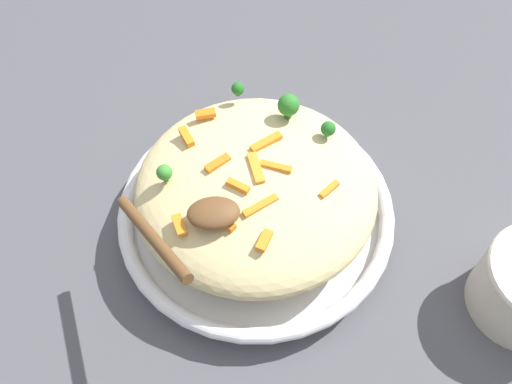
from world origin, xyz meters
The scene contains 20 objects.
ground_plane centered at (0.00, 0.00, 0.00)m, with size 2.40×2.40×0.00m, color #4C4C51.
serving_bowl centered at (0.00, 0.00, 0.02)m, with size 0.34×0.34×0.04m.
pasta_mound centered at (0.00, 0.00, 0.08)m, with size 0.29×0.28×0.08m, color #DBC689.
carrot_piece_0 centered at (-0.02, -0.04, 0.12)m, with size 0.04×0.01×0.01m, color orange.
carrot_piece_1 centered at (0.09, 0.06, 0.11)m, with size 0.03×0.01×0.01m, color orange.
carrot_piece_2 centered at (-0.02, 0.00, 0.12)m, with size 0.04×0.01×0.01m, color orange.
carrot_piece_3 centered at (0.00, 0.00, 0.12)m, with size 0.04×0.01×0.01m, color orange.
carrot_piece_4 centered at (0.02, 0.02, 0.12)m, with size 0.03×0.01×0.01m, color orange.
carrot_piece_5 centered at (0.00, 0.05, 0.11)m, with size 0.04×0.01×0.01m, color orange.
carrot_piece_6 centered at (0.04, -0.01, 0.12)m, with size 0.03×0.01×0.01m, color orange.
carrot_piece_7 centered at (-0.08, 0.03, 0.11)m, with size 0.03×0.01×0.01m, color orange.
carrot_piece_8 centered at (0.04, 0.06, 0.11)m, with size 0.04×0.01×0.01m, color orange.
carrot_piece_9 centered at (0.05, -0.09, 0.11)m, with size 0.02×0.01×0.01m, color orange.
carrot_piece_10 centered at (0.08, -0.06, 0.11)m, with size 0.03×0.01×0.01m, color orange.
carrot_piece_11 centered at (0.00, 0.09, 0.11)m, with size 0.02×0.01×0.01m, color orange.
broccoli_floret_0 centered at (0.01, -0.12, 0.12)m, with size 0.02×0.02×0.02m.
broccoli_floret_1 centered at (0.10, 0.00, 0.12)m, with size 0.02×0.02×0.02m.
broccoli_floret_2 centered at (-0.05, -0.08, 0.13)m, with size 0.03×0.03×0.03m.
broccoli_floret_3 centered at (-0.09, -0.05, 0.12)m, with size 0.02×0.02×0.02m.
serving_spoon centered at (0.07, 0.07, 0.13)m, with size 0.13×0.13×0.06m.
Camera 1 is at (0.03, 0.36, 0.60)m, focal length 37.69 mm.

